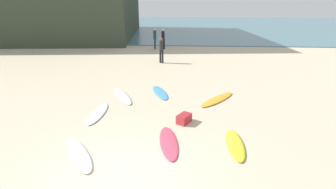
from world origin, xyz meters
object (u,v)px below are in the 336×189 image
at_px(surfboard_2, 217,99).
at_px(beachgoer_far, 155,37).
at_px(surfboard_4, 78,154).
at_px(beachgoer_near, 163,38).
at_px(surfboard_1, 169,142).
at_px(beachgoer_mid, 161,49).
at_px(surfboard_6, 160,92).
at_px(surfboard_3, 98,113).
at_px(surfboard_0, 235,144).
at_px(beach_cooler, 184,119).
at_px(surfboard_5, 122,95).

distance_m(surfboard_2, beachgoer_far, 13.26).
bearing_deg(surfboard_4, beachgoer_near, -129.46).
xyz_separation_m(surfboard_1, beachgoer_mid, (-1.16, 10.95, 0.97)).
bearing_deg(surfboard_6, surfboard_1, -100.96).
distance_m(surfboard_3, beachgoer_far, 14.43).
relative_size(surfboard_0, beach_cooler, 3.41).
xyz_separation_m(surfboard_1, surfboard_5, (-2.42, 4.10, 0.01)).
bearing_deg(beachgoer_near, surfboard_0, -54.21).
xyz_separation_m(surfboard_3, surfboard_5, (0.52, 2.04, 0.01)).
relative_size(surfboard_6, beachgoer_far, 1.11).
xyz_separation_m(surfboard_2, surfboard_6, (-2.68, 0.76, -0.00)).
bearing_deg(beachgoer_mid, surfboard_2, 146.06).
bearing_deg(surfboard_0, beachgoer_mid, 107.82).
distance_m(surfboard_3, beach_cooler, 3.47).
relative_size(surfboard_2, beachgoer_far, 1.32).
bearing_deg(beachgoer_mid, surfboard_1, 128.12).
bearing_deg(surfboard_4, beach_cooler, -178.71).
bearing_deg(surfboard_3, surfboard_0, 158.24).
xyz_separation_m(surfboard_6, beach_cooler, (1.18, -3.15, 0.13)).
height_order(surfboard_1, beachgoer_near, beachgoer_near).
bearing_deg(surfboard_5, surfboard_3, -131.71).
height_order(beachgoer_near, beach_cooler, beachgoer_near).
height_order(beachgoer_near, beachgoer_mid, beachgoer_near).
distance_m(surfboard_3, beachgoer_mid, 9.12).
height_order(surfboard_3, beach_cooler, beach_cooler).
xyz_separation_m(surfboard_3, surfboard_6, (2.25, 2.59, 0.00)).
bearing_deg(beachgoer_far, surfboard_4, -13.49).
xyz_separation_m(surfboard_2, beachgoer_near, (-3.46, 12.51, 0.98)).
bearing_deg(surfboard_1, surfboard_5, -68.51).
distance_m(surfboard_6, beach_cooler, 3.37).
height_order(surfboard_1, surfboard_6, same).
bearing_deg(surfboard_1, surfboard_3, -43.99).
distance_m(surfboard_6, beachgoer_far, 11.92).
relative_size(surfboard_1, beach_cooler, 3.66).
bearing_deg(beachgoer_far, surfboard_2, 6.35).
height_order(surfboard_4, beachgoer_mid, beachgoer_mid).
height_order(surfboard_1, surfboard_4, surfboard_4).
bearing_deg(surfboard_6, surfboard_0, -78.66).
bearing_deg(beach_cooler, surfboard_2, 57.93).
relative_size(surfboard_1, surfboard_2, 0.86).
xyz_separation_m(surfboard_4, surfboard_5, (0.20, 4.93, -0.00)).
bearing_deg(surfboard_6, surfboard_4, -128.79).
bearing_deg(surfboard_0, beachgoer_far, 105.99).
relative_size(surfboard_2, surfboard_6, 1.18).
relative_size(surfboard_2, beachgoer_near, 1.36).
height_order(surfboard_0, surfboard_3, surfboard_0).
relative_size(surfboard_0, surfboard_5, 0.78).
distance_m(surfboard_3, surfboard_6, 3.43).
height_order(surfboard_0, surfboard_6, surfboard_0).
relative_size(surfboard_1, surfboard_5, 0.84).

